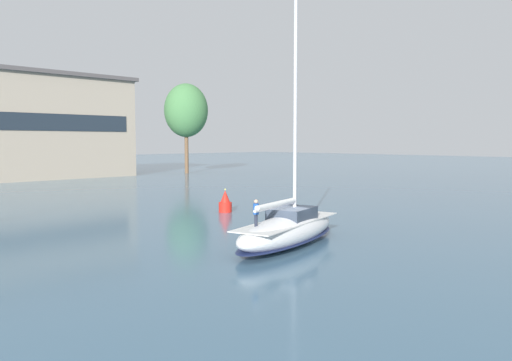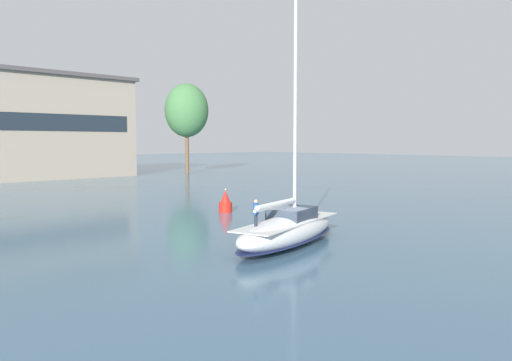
# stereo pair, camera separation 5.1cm
# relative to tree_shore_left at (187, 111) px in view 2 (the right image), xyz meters

# --- Properties ---
(ground_plane) EXTENTS (400.00, 400.00, 0.00)m
(ground_plane) POSITION_rel_tree_shore_left_xyz_m (-38.68, -63.46, -13.07)
(ground_plane) COLOR #42667F
(waterfront_building) EXTENTS (42.36, 16.24, 18.86)m
(waterfront_building) POSITION_rel_tree_shore_left_xyz_m (-32.11, 8.31, -3.60)
(waterfront_building) COLOR tan
(waterfront_building) RESTS_ON ground
(tree_shore_left) EXTENTS (9.07, 9.07, 18.67)m
(tree_shore_left) POSITION_rel_tree_shore_left_xyz_m (0.00, 0.00, 0.00)
(tree_shore_left) COLOR brown
(tree_shore_left) RESTS_ON ground
(sailboat_main) EXTENTS (12.17, 6.26, 16.09)m
(sailboat_main) POSITION_rel_tree_shore_left_xyz_m (-38.65, -63.45, -11.98)
(sailboat_main) COLOR silver
(sailboat_main) RESTS_ON ground
(channel_buoy) EXTENTS (1.25, 1.25, 2.25)m
(channel_buoy) POSITION_rel_tree_shore_left_xyz_m (-31.69, -49.09, -12.17)
(channel_buoy) COLOR red
(channel_buoy) RESTS_ON ground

